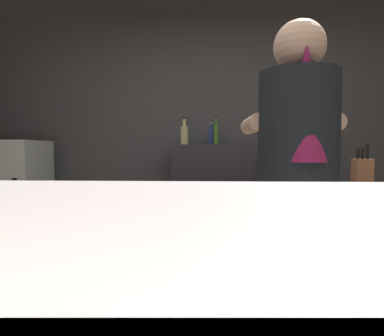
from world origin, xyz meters
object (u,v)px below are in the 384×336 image
(knife_block, at_px, (362,175))
(mixing_bowl, at_px, (176,190))
(bartender, at_px, (298,186))
(mini_fridge, at_px, (11,205))
(bottle_olive_oil, at_px, (184,134))
(bottle_soy, at_px, (211,136))
(chefs_knife, at_px, (329,195))
(bottle_hot_sauce, at_px, (216,134))

(knife_block, bearing_deg, mixing_bowl, -172.12)
(bartender, xyz_separation_m, mixing_bowl, (-0.57, 0.40, -0.06))
(mini_fridge, bearing_deg, mixing_bowl, -35.51)
(knife_block, distance_m, bottle_olive_oil, 1.64)
(mini_fridge, distance_m, bottle_olive_oil, 1.79)
(bottle_soy, distance_m, bottle_olive_oil, 0.30)
(mini_fridge, bearing_deg, bartender, -35.50)
(chefs_knife, distance_m, bottle_soy, 1.62)
(chefs_knife, distance_m, bottle_hot_sauce, 1.53)
(mini_fridge, bearing_deg, bottle_olive_oil, 3.10)
(mini_fridge, height_order, bottle_soy, bottle_soy)
(chefs_knife, bearing_deg, bartender, -143.25)
(mixing_bowl, bearing_deg, bottle_olive_oil, 91.93)
(bottle_soy, bearing_deg, mixing_bowl, -98.38)
(mixing_bowl, xyz_separation_m, bottle_hot_sauce, (0.26, 1.36, 0.38))
(bartender, relative_size, knife_block, 5.93)
(bartender, height_order, bottle_soy, bartender)
(bottle_hot_sauce, bearing_deg, knife_block, -55.32)
(mixing_bowl, bearing_deg, mini_fridge, 144.49)
(mini_fridge, xyz_separation_m, bottle_soy, (1.91, 0.24, 0.66))
(chefs_knife, distance_m, bottle_olive_oil, 1.62)
(bottle_soy, height_order, bottle_olive_oil, bottle_olive_oil)
(knife_block, distance_m, bottle_soy, 1.59)
(knife_block, bearing_deg, bottle_olive_oil, 134.68)
(chefs_knife, xyz_separation_m, bottle_hot_sauce, (-0.59, 1.36, 0.41))
(mini_fridge, xyz_separation_m, bartender, (2.26, -1.61, 0.36))
(mixing_bowl, relative_size, bottle_soy, 0.99)
(knife_block, bearing_deg, bottle_soy, 124.17)
(knife_block, bearing_deg, mini_fridge, 159.20)
(mixing_bowl, bearing_deg, bartender, -35.47)
(mini_fridge, distance_m, bottle_hot_sauce, 2.07)
(mini_fridge, xyz_separation_m, mixing_bowl, (1.70, -1.21, 0.30))
(bottle_soy, bearing_deg, bartender, -79.19)
(mixing_bowl, distance_m, bottle_soy, 1.51)
(mixing_bowl, height_order, bottle_hot_sauce, bottle_hot_sauce)
(bottle_soy, bearing_deg, chefs_knife, -66.33)
(bartender, bearing_deg, bottle_olive_oil, 18.63)
(mini_fridge, xyz_separation_m, knife_block, (2.79, -1.06, 0.38))
(knife_block, height_order, bottle_hot_sauce, bottle_hot_sauce)
(bartender, distance_m, chefs_knife, 0.50)
(chefs_knife, xyz_separation_m, bottle_olive_oil, (-0.89, 1.30, 0.40))
(mini_fridge, height_order, mixing_bowl, mini_fridge)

